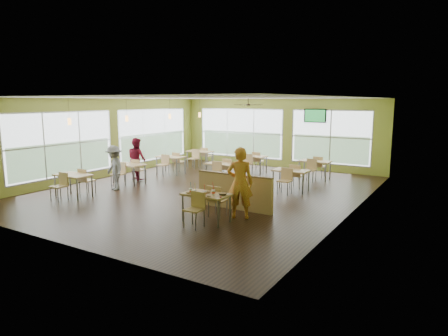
{
  "coord_description": "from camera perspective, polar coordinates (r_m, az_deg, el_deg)",
  "views": [
    {
      "loc": [
        7.58,
        -11.27,
        3.09
      ],
      "look_at": [
        1.55,
        -1.39,
        1.14
      ],
      "focal_mm": 32.0,
      "sensor_mm": 36.0,
      "label": 1
    }
  ],
  "objects": [
    {
      "name": "cup_yellow",
      "position": [
        10.14,
        -4.13,
        -3.45
      ],
      "size": [
        0.09,
        0.09,
        0.32
      ],
      "color": "white",
      "rests_on": "main_table"
    },
    {
      "name": "wrapper_right",
      "position": [
        9.91,
        -2.2,
        -4.03
      ],
      "size": [
        0.15,
        0.14,
        0.03
      ],
      "primitive_type": "ellipsoid",
      "rotation": [
        0.0,
        0.0,
        -0.27
      ],
      "color": "#9C794B",
      "rests_on": "main_table"
    },
    {
      "name": "room",
      "position": [
        13.67,
        -2.51,
        3.28
      ],
      "size": [
        12.0,
        12.04,
        3.2
      ],
      "color": "black",
      "rests_on": "ground"
    },
    {
      "name": "ketchup_cup",
      "position": [
        9.83,
        -0.48,
        -4.17
      ],
      "size": [
        0.05,
        0.05,
        0.02
      ],
      "primitive_type": "cylinder",
      "color": "#9E2116",
      "rests_on": "main_table"
    },
    {
      "name": "cup_blue",
      "position": [
        10.28,
        -4.75,
        -3.26
      ],
      "size": [
        0.09,
        0.09,
        0.33
      ],
      "color": "white",
      "rests_on": "main_table"
    },
    {
      "name": "food_basket",
      "position": [
        10.07,
        -0.19,
        -3.73
      ],
      "size": [
        0.22,
        0.22,
        0.05
      ],
      "color": "black",
      "rests_on": "main_table"
    },
    {
      "name": "man_plaid",
      "position": [
        10.55,
        2.28,
        -2.13
      ],
      "size": [
        0.83,
        0.7,
        1.91
      ],
      "primitive_type": "imported",
      "rotation": [
        0.0,
        0.0,
        3.56
      ],
      "color": "#CA4416",
      "rests_on": "floor"
    },
    {
      "name": "wrapper_mid",
      "position": [
        10.32,
        -2.54,
        -3.42
      ],
      "size": [
        0.25,
        0.23,
        0.05
      ],
      "primitive_type": "ellipsoid",
      "rotation": [
        0.0,
        0.0,
        -0.19
      ],
      "color": "#9C794B",
      "rests_on": "main_table"
    },
    {
      "name": "patron_grey",
      "position": [
        14.45,
        -15.42,
        0.02
      ],
      "size": [
        1.16,
        0.93,
        1.57
      ],
      "primitive_type": "imported",
      "rotation": [
        0.0,
        0.0,
        -0.39
      ],
      "color": "slate",
      "rests_on": "floor"
    },
    {
      "name": "half_wall_divider",
      "position": [
        11.5,
        1.5,
        -3.35
      ],
      "size": [
        2.4,
        0.14,
        1.04
      ],
      "color": "tan",
      "rests_on": "floor"
    },
    {
      "name": "wrapper_left",
      "position": [
        10.29,
        -5.1,
        -3.53
      ],
      "size": [
        0.17,
        0.16,
        0.04
      ],
      "primitive_type": "ellipsoid",
      "rotation": [
        0.0,
        0.0,
        0.25
      ],
      "color": "#9C794B",
      "rests_on": "main_table"
    },
    {
      "name": "patron_maroon",
      "position": [
        16.17,
        -12.34,
        1.31
      ],
      "size": [
        0.95,
        0.82,
        1.67
      ],
      "primitive_type": "imported",
      "rotation": [
        0.0,
        0.0,
        2.87
      ],
      "color": "maroon",
      "rests_on": "floor"
    },
    {
      "name": "ceiling_fan",
      "position": [
        16.16,
        3.47,
        9.02
      ],
      "size": [
        1.25,
        1.25,
        0.29
      ],
      "color": "#2D2119",
      "rests_on": "ceiling"
    },
    {
      "name": "window_bays",
      "position": [
        17.7,
        -4.08,
        4.29
      ],
      "size": [
        9.24,
        10.24,
        2.38
      ],
      "color": "white",
      "rests_on": "room"
    },
    {
      "name": "tv_backwall",
      "position": [
        18.13,
        12.89,
        7.29
      ],
      "size": [
        1.0,
        0.07,
        0.6
      ],
      "color": "black",
      "rests_on": "wall_back"
    },
    {
      "name": "cup_red_far",
      "position": [
        10.05,
        -1.53,
        -3.49
      ],
      "size": [
        0.1,
        0.1,
        0.37
      ],
      "color": "white",
      "rests_on": "main_table"
    },
    {
      "name": "cup_red_near",
      "position": [
        9.98,
        -2.77,
        -3.64
      ],
      "size": [
        0.09,
        0.09,
        0.32
      ],
      "color": "white",
      "rests_on": "main_table"
    },
    {
      "name": "main_table",
      "position": [
        10.28,
        -2.54,
        -4.31
      ],
      "size": [
        1.22,
        1.52,
        0.87
      ],
      "color": "tan",
      "rests_on": "floor"
    },
    {
      "name": "pendant_lights",
      "position": [
        16.11,
        -10.74,
        7.12
      ],
      "size": [
        0.11,
        7.31,
        0.86
      ],
      "color": "#2D2119",
      "rests_on": "ceiling"
    },
    {
      "name": "dining_tables",
      "position": [
        15.79,
        -2.18,
        0.58
      ],
      "size": [
        6.92,
        8.72,
        0.87
      ],
      "color": "tan",
      "rests_on": "floor"
    }
  ]
}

